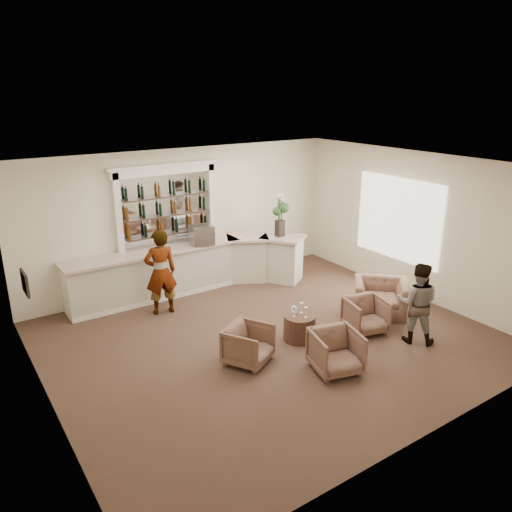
{
  "coord_description": "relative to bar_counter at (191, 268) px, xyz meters",
  "views": [
    {
      "loc": [
        -5.03,
        -6.97,
        4.6
      ],
      "look_at": [
        0.27,
        0.9,
        1.39
      ],
      "focal_mm": 35.0,
      "sensor_mm": 36.0,
      "label": 1
    }
  ],
  "objects": [
    {
      "name": "wine_glass_tbl_c",
      "position": [
        0.65,
        -3.44,
        0.03
      ],
      "size": [
        0.07,
        0.07,
        0.21
      ],
      "primitive_type": null,
      "color": "white",
      "rests_on": "cocktail_table"
    },
    {
      "name": "cocktail_table",
      "position": [
        0.61,
        -3.31,
        -0.32
      ],
      "size": [
        0.61,
        0.61,
        0.5
      ],
      "primitive_type": "cylinder",
      "color": "brown",
      "rests_on": "ground"
    },
    {
      "name": "flower_vase",
      "position": [
        2.17,
        -0.56,
        1.17
      ],
      "size": [
        0.28,
        0.28,
        1.07
      ],
      "color": "black",
      "rests_on": "bar_counter"
    },
    {
      "name": "back_bar_alcove",
      "position": [
        -0.34,
        0.41,
        1.46
      ],
      "size": [
        2.64,
        0.25,
        3.0
      ],
      "color": "white",
      "rests_on": "ground"
    },
    {
      "name": "armchair_left",
      "position": [
        -0.66,
        -3.47,
        -0.23
      ],
      "size": [
        1.01,
        1.02,
        0.68
      ],
      "primitive_type": "imported",
      "rotation": [
        0.0,
        0.0,
        0.52
      ],
      "color": "brown",
      "rests_on": "ground"
    },
    {
      "name": "guest",
      "position": [
        2.39,
        -4.57,
        0.21
      ],
      "size": [
        0.94,
        0.97,
        1.57
      ],
      "primitive_type": "imported",
      "rotation": [
        0.0,
        0.0,
        2.25
      ],
      "color": "gray",
      "rests_on": "ground"
    },
    {
      "name": "armchair_far",
      "position": [
        2.79,
        -3.34,
        -0.22
      ],
      "size": [
        1.46,
        1.46,
        0.72
      ],
      "primitive_type": "imported",
      "rotation": [
        0.0,
        0.0,
        -0.77
      ],
      "color": "brown",
      "rests_on": "ground"
    },
    {
      "name": "wine_glass_bar_left",
      "position": [
        0.19,
        -0.04,
        0.67
      ],
      "size": [
        0.07,
        0.07,
        0.21
      ],
      "primitive_type": null,
      "color": "white",
      "rests_on": "bar_counter"
    },
    {
      "name": "sommelier",
      "position": [
        -1.06,
        -0.73,
        0.35
      ],
      "size": [
        0.74,
        0.54,
        1.85
      ],
      "primitive_type": "imported",
      "rotation": [
        0.0,
        0.0,
        2.99
      ],
      "color": "gray",
      "rests_on": "ground"
    },
    {
      "name": "bar_counter",
      "position": [
        0.0,
        0.0,
        0.0
      ],
      "size": [
        5.72,
        1.8,
        1.14
      ],
      "color": "beige",
      "rests_on": "ground"
    },
    {
      "name": "espresso_machine",
      "position": [
        0.26,
        -0.09,
        0.79
      ],
      "size": [
        0.57,
        0.5,
        0.45
      ],
      "primitive_type": "cube",
      "rotation": [
        0.0,
        0.0,
        -0.14
      ],
      "color": "#ABACB0",
      "rests_on": "bar_counter"
    },
    {
      "name": "ground",
      "position": [
        0.16,
        -3.0,
        -0.57
      ],
      "size": [
        8.0,
        8.0,
        0.0
      ],
      "primitive_type": "plane",
      "color": "brown",
      "rests_on": "ground"
    },
    {
      "name": "wine_glass_tbl_b",
      "position": [
        0.71,
        -3.23,
        0.03
      ],
      "size": [
        0.07,
        0.07,
        0.21
      ],
      "primitive_type": null,
      "color": "white",
      "rests_on": "cocktail_table"
    },
    {
      "name": "wine_glass_bar_right",
      "position": [
        0.61,
        0.08,
        0.67
      ],
      "size": [
        0.07,
        0.07,
        0.21
      ],
      "primitive_type": null,
      "color": "white",
      "rests_on": "bar_counter"
    },
    {
      "name": "armchair_center",
      "position": [
        0.42,
        -4.53,
        -0.21
      ],
      "size": [
        0.96,
        0.98,
        0.73
      ],
      "primitive_type": "imported",
      "rotation": [
        0.0,
        0.0,
        -0.27
      ],
      "color": "brown",
      "rests_on": "ground"
    },
    {
      "name": "wine_glass_tbl_a",
      "position": [
        0.49,
        -3.28,
        0.03
      ],
      "size": [
        0.07,
        0.07,
        0.21
      ],
      "primitive_type": null,
      "color": "white",
      "rests_on": "cocktail_table"
    },
    {
      "name": "napkin_holder",
      "position": [
        0.59,
        -3.17,
        -0.01
      ],
      "size": [
        0.08,
        0.08,
        0.12
      ],
      "primitive_type": "cube",
      "color": "white",
      "rests_on": "cocktail_table"
    },
    {
      "name": "armchair_right",
      "position": [
        1.92,
        -3.77,
        -0.23
      ],
      "size": [
        0.9,
        0.91,
        0.69
      ],
      "primitive_type": "imported",
      "rotation": [
        0.0,
        0.0,
        -0.25
      ],
      "color": "brown",
      "rests_on": "ground"
    },
    {
      "name": "room_shell",
      "position": [
        0.33,
        -2.29,
        1.77
      ],
      "size": [
        8.04,
        7.02,
        3.32
      ],
      "color": "#EDE2C4",
      "rests_on": "ground"
    }
  ]
}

